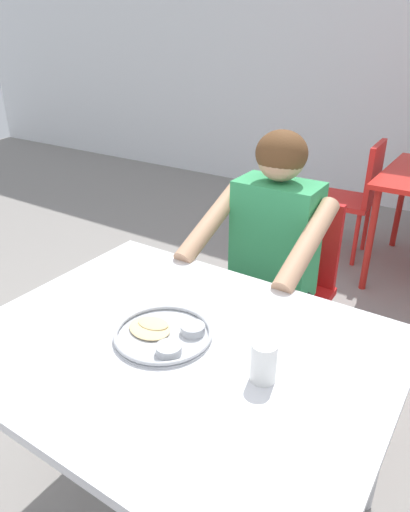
{
  "coord_description": "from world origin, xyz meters",
  "views": [
    {
      "loc": [
        0.65,
        -0.87,
        1.54
      ],
      "look_at": [
        -0.07,
        0.22,
        0.9
      ],
      "focal_mm": 32.44,
      "sensor_mm": 36.0,
      "label": 1
    }
  ],
  "objects_px": {
    "thali_tray": "(164,334)",
    "diner_foreground": "(265,253)",
    "table_foreground": "(178,363)",
    "chair_foreground": "(284,278)",
    "chair_red_left": "(356,193)",
    "drinking_cup": "(264,361)"
  },
  "relations": [
    {
      "from": "thali_tray",
      "to": "diner_foreground",
      "type": "xyz_separation_m",
      "value": [
        -0.04,
        0.72,
        -0.05
      ]
    },
    {
      "from": "drinking_cup",
      "to": "chair_foreground",
      "type": "distance_m",
      "value": 1.06
    },
    {
      "from": "table_foreground",
      "to": "drinking_cup",
      "type": "distance_m",
      "value": 0.3
    },
    {
      "from": "table_foreground",
      "to": "chair_red_left",
      "type": "height_order",
      "value": "chair_red_left"
    },
    {
      "from": "drinking_cup",
      "to": "diner_foreground",
      "type": "height_order",
      "value": "diner_foreground"
    },
    {
      "from": "thali_tray",
      "to": "chair_foreground",
      "type": "distance_m",
      "value": 0.99
    },
    {
      "from": "chair_red_left",
      "to": "drinking_cup",
      "type": "bearing_deg",
      "value": -79.07
    },
    {
      "from": "thali_tray",
      "to": "drinking_cup",
      "type": "distance_m",
      "value": 0.32
    },
    {
      "from": "thali_tray",
      "to": "diner_foreground",
      "type": "distance_m",
      "value": 0.72
    },
    {
      "from": "table_foreground",
      "to": "thali_tray",
      "type": "xyz_separation_m",
      "value": [
        -0.05,
        0.0,
        0.08
      ]
    },
    {
      "from": "chair_foreground",
      "to": "diner_foreground",
      "type": "relative_size",
      "value": 0.71
    },
    {
      "from": "thali_tray",
      "to": "drinking_cup",
      "type": "height_order",
      "value": "drinking_cup"
    },
    {
      "from": "drinking_cup",
      "to": "diner_foreground",
      "type": "bearing_deg",
      "value": 116.09
    },
    {
      "from": "drinking_cup",
      "to": "table_foreground",
      "type": "bearing_deg",
      "value": 179.64
    },
    {
      "from": "table_foreground",
      "to": "drinking_cup",
      "type": "height_order",
      "value": "drinking_cup"
    },
    {
      "from": "table_foreground",
      "to": "diner_foreground",
      "type": "xyz_separation_m",
      "value": [
        -0.09,
        0.72,
        0.04
      ]
    },
    {
      "from": "chair_red_left",
      "to": "thali_tray",
      "type": "bearing_deg",
      "value": -86.46
    },
    {
      "from": "drinking_cup",
      "to": "chair_foreground",
      "type": "bearing_deg",
      "value": 110.53
    },
    {
      "from": "chair_red_left",
      "to": "diner_foreground",
      "type": "bearing_deg",
      "value": -86.3
    },
    {
      "from": "chair_foreground",
      "to": "chair_red_left",
      "type": "xyz_separation_m",
      "value": [
        -0.11,
        1.44,
        -0.0
      ]
    },
    {
      "from": "thali_tray",
      "to": "table_foreground",
      "type": "bearing_deg",
      "value": -0.45
    },
    {
      "from": "thali_tray",
      "to": "chair_foreground",
      "type": "relative_size",
      "value": 0.33
    }
  ]
}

